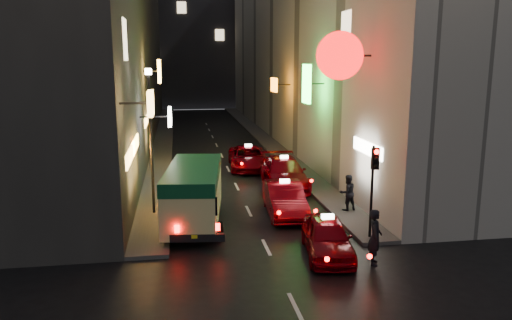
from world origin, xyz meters
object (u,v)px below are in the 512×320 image
taxi_near (327,234)px  pedestrian_crossing (375,233)px  minibus (194,189)px  traffic_light (374,172)px  lamp_post (151,132)px

taxi_near → pedestrian_crossing: bearing=-36.7°
minibus → traffic_light: 7.20m
minibus → pedestrian_crossing: size_ratio=2.79×
minibus → pedestrian_crossing: 7.61m
minibus → taxi_near: size_ratio=1.19×
pedestrian_crossing → lamp_post: size_ratio=0.35×
minibus → lamp_post: size_ratio=0.96×
taxi_near → lamp_post: lamp_post is taller
taxi_near → pedestrian_crossing: (1.33, -0.99, 0.30)m
taxi_near → pedestrian_crossing: pedestrian_crossing is taller
pedestrian_crossing → lamp_post: (-7.50, 6.54, 2.65)m
minibus → pedestrian_crossing: minibus is taller
pedestrian_crossing → traffic_light: 2.67m
pedestrian_crossing → taxi_near: bearing=71.3°
taxi_near → lamp_post: size_ratio=0.81×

